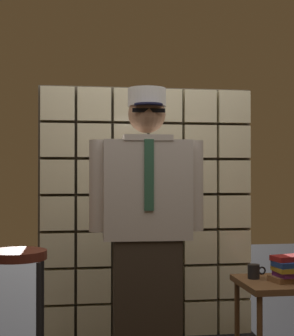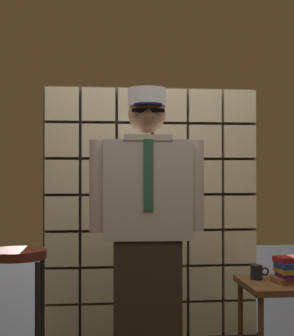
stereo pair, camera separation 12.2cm
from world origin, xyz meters
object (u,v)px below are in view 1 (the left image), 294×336
standing_person (147,227)px  side_table (280,291)px  bar_stool (16,288)px  book_stack (290,269)px  coffee_mug (254,271)px

standing_person → side_table: standing_person is taller
bar_stool → book_stack: bar_stool is taller
bar_stool → standing_person: bearing=9.1°
side_table → bar_stool: bearing=-170.9°
side_table → book_stack: bearing=-40.7°
bar_stool → book_stack: size_ratio=2.92×
bar_stool → side_table: (1.66, 0.27, -0.13)m
standing_person → coffee_mug: size_ratio=13.97×
bar_stool → side_table: bar_stool is taller
standing_person → side_table: (0.90, 0.14, -0.45)m
side_table → coffee_mug: coffee_mug is taller
bar_stool → coffee_mug: bearing=13.0°
book_stack → coffee_mug: (-0.20, 0.13, -0.04)m
standing_person → book_stack: size_ratio=6.36×
side_table → coffee_mug: size_ratio=4.27×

